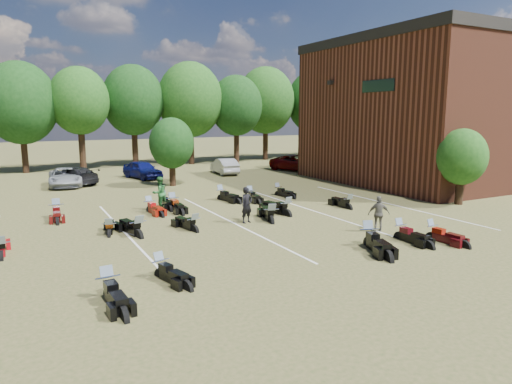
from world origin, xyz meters
TOP-DOWN VIEW (x-y plane):
  - ground at (0.00, 0.00)m, footprint 160.00×160.00m
  - car_2 at (-8.97, 18.86)m, footprint 2.51×4.85m
  - car_3 at (-8.22, 19.53)m, footprint 3.37×4.78m
  - car_4 at (-2.99, 20.33)m, footprint 2.75×4.50m
  - car_5 at (4.05, 19.84)m, footprint 1.89×4.30m
  - car_6 at (10.90, 18.88)m, footprint 4.07×5.61m
  - car_7 at (14.11, 19.75)m, footprint 3.11×5.49m
  - person_black at (-2.40, 2.66)m, footprint 0.71×0.56m
  - person_green at (-5.19, 7.73)m, footprint 1.04×0.91m
  - person_grey at (2.04, -1.54)m, footprint 1.01×0.80m
  - motorcycle_0 at (-8.18, -2.70)m, footprint 1.16×2.14m
  - motorcycle_1 at (-9.96, -3.63)m, footprint 0.85×2.30m
  - motorcycle_3 at (0.07, -3.13)m, footprint 1.57×2.64m
  - motorcycle_5 at (1.97, -2.91)m, footprint 0.75×2.19m
  - motorcycle_6 at (3.12, -3.56)m, footprint 0.81×2.13m
  - motorcycle_7 at (-12.73, 1.81)m, footprint 0.74×2.19m
  - motorcycle_8 at (-8.71, 3.21)m, footprint 1.08×2.09m
  - motorcycle_9 at (-7.65, 2.41)m, footprint 1.21×2.53m
  - motorcycle_10 at (-5.23, 2.23)m, footprint 1.09×2.21m
  - motorcycle_11 at (-1.36, 2.09)m, footprint 1.39×2.50m
  - motorcycle_12 at (0.06, 3.02)m, footprint 1.22×2.62m
  - motorcycle_13 at (4.00, 2.91)m, footprint 0.75×2.14m
  - motorcycle_14 at (-10.38, 8.27)m, footprint 0.88×2.37m
  - motorcycle_15 at (-5.88, 7.31)m, footprint 0.94×2.18m
  - motorcycle_16 at (-4.78, 8.52)m, footprint 0.80×2.22m
  - motorcycle_17 at (-4.57, 7.40)m, footprint 0.77×2.30m
  - motorcycle_18 at (-1.12, 8.71)m, footprint 1.22×2.38m
  - motorcycle_19 at (0.47, 7.93)m, footprint 0.93×2.16m
  - motorcycle_20 at (2.72, 8.39)m, footprint 0.92×2.07m
  - brick_building at (22.00, 9.00)m, footprint 25.40×15.20m
  - tree_line at (-1.00, 29.00)m, footprint 56.00×6.00m
  - young_tree_near_building at (10.50, 1.00)m, footprint 2.80×2.80m
  - young_tree_midfield at (-2.00, 15.50)m, footprint 3.20×3.20m
  - parking_lines at (-3.00, 3.00)m, footprint 20.10×14.00m

SIDE VIEW (x-z plane):
  - ground at x=0.00m, z-range 0.00..0.00m
  - motorcycle_0 at x=-8.18m, z-range -0.57..0.57m
  - motorcycle_1 at x=-9.96m, z-range -0.63..0.63m
  - motorcycle_3 at x=0.07m, z-range -0.70..0.70m
  - motorcycle_5 at x=1.97m, z-range -0.61..0.61m
  - motorcycle_6 at x=3.12m, z-range -0.58..0.58m
  - motorcycle_7 at x=-12.73m, z-range -0.61..0.61m
  - motorcycle_8 at x=-8.71m, z-range -0.56..0.56m
  - motorcycle_9 at x=-7.65m, z-range -0.68..0.68m
  - motorcycle_10 at x=-5.23m, z-range -0.59..0.59m
  - motorcycle_11 at x=-1.36m, z-range -0.67..0.67m
  - motorcycle_12 at x=0.06m, z-range -0.70..0.70m
  - motorcycle_13 at x=4.00m, z-range -0.59..0.59m
  - motorcycle_14 at x=-10.38m, z-range -0.65..0.65m
  - motorcycle_15 at x=-5.88m, z-range -0.59..0.59m
  - motorcycle_16 at x=-4.78m, z-range -0.61..0.61m
  - motorcycle_17 at x=-4.57m, z-range -0.64..0.64m
  - motorcycle_18 at x=-1.12m, z-range -0.63..0.63m
  - motorcycle_19 at x=0.47m, z-range -0.58..0.58m
  - motorcycle_20 at x=2.72m, z-range -0.56..0.56m
  - parking_lines at x=-3.00m, z-range 0.00..0.01m
  - car_3 at x=-8.22m, z-range 0.00..1.28m
  - car_2 at x=-8.97m, z-range 0.00..1.31m
  - car_5 at x=4.05m, z-range 0.00..1.37m
  - car_6 at x=10.90m, z-range 0.00..1.42m
  - car_4 at x=-2.99m, z-range 0.00..1.43m
  - car_7 at x=14.11m, z-range 0.00..1.50m
  - person_grey at x=2.04m, z-range 0.00..1.60m
  - person_black at x=-2.40m, z-range 0.00..1.73m
  - person_green at x=-5.19m, z-range 0.00..1.80m
  - young_tree_near_building at x=10.50m, z-range 0.67..4.83m
  - young_tree_midfield at x=-2.00m, z-range 0.74..5.44m
  - brick_building at x=22.00m, z-range 0.01..10.71m
  - tree_line at x=-1.00m, z-range 1.42..11.20m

